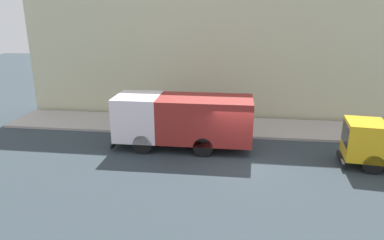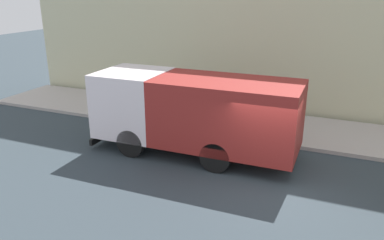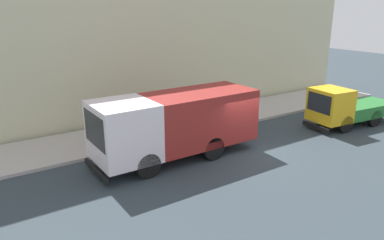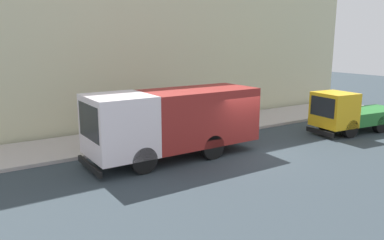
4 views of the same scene
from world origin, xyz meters
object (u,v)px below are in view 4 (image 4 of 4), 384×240
small_flatbed_truck (350,113)px  large_utility_truck (174,119)px  pedestrian_walking (93,128)px  pedestrian_standing (111,120)px  street_sign_post (160,113)px

small_flatbed_truck → large_utility_truck: bearing=88.3°
pedestrian_walking → pedestrian_standing: (1.27, -1.35, -0.04)m
pedestrian_standing → large_utility_truck: bearing=-118.7°
small_flatbed_truck → street_sign_post: street_sign_post is taller
large_utility_truck → street_sign_post: 2.17m
small_flatbed_truck → pedestrian_walking: small_flatbed_truck is taller
large_utility_truck → pedestrian_standing: large_utility_truck is taller
small_flatbed_truck → pedestrian_standing: (5.64, 11.30, -0.07)m
street_sign_post → large_utility_truck: bearing=167.7°
street_sign_post → small_flatbed_truck: bearing=-109.7°
pedestrian_walking → pedestrian_standing: 1.85m
small_flatbed_truck → pedestrian_standing: 12.63m
small_flatbed_truck → street_sign_post: bearing=76.2°
large_utility_truck → pedestrian_walking: 3.95m
large_utility_truck → pedestrian_walking: (3.00, 2.49, -0.63)m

